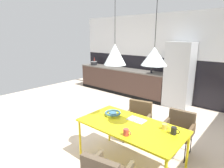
# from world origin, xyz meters

# --- Properties ---
(ground_plane) EXTENTS (8.96, 8.96, 0.00)m
(ground_plane) POSITION_xyz_m (0.00, 0.00, 0.00)
(ground_plane) COLOR beige
(back_wall_splashback_dark) EXTENTS (6.89, 0.12, 1.36)m
(back_wall_splashback_dark) POSITION_xyz_m (0.00, 2.89, 0.68)
(back_wall_splashback_dark) COLOR black
(back_wall_splashback_dark) RESTS_ON ground
(back_wall_panel_upper) EXTENTS (6.89, 0.12, 1.36)m
(back_wall_panel_upper) POSITION_xyz_m (0.00, 2.89, 2.04)
(back_wall_panel_upper) COLOR silver
(back_wall_panel_upper) RESTS_ON back_wall_splashback_dark
(kitchen_counter) EXTENTS (3.53, 0.63, 0.90)m
(kitchen_counter) POSITION_xyz_m (-1.54, 2.52, 0.45)
(kitchen_counter) COLOR #432F28
(kitchen_counter) RESTS_ON ground
(refrigerator_column) EXTENTS (0.71, 0.60, 1.87)m
(refrigerator_column) POSITION_xyz_m (0.58, 2.53, 0.94)
(refrigerator_column) COLOR #ADAFB2
(refrigerator_column) RESTS_ON ground
(dining_table) EXTENTS (1.59, 0.82, 0.72)m
(dining_table) POSITION_xyz_m (1.09, -0.62, 0.68)
(dining_table) COLOR yellow
(dining_table) RESTS_ON ground
(armchair_by_stool) EXTENTS (0.57, 0.57, 0.78)m
(armchair_by_stool) POSITION_xyz_m (0.73, 0.17, 0.49)
(armchair_by_stool) COLOR brown
(armchair_by_stool) RESTS_ON ground
(armchair_far_side) EXTENTS (0.52, 0.50, 0.74)m
(armchair_far_side) POSITION_xyz_m (1.51, 0.28, 0.48)
(armchair_far_side) COLOR brown
(armchair_far_side) RESTS_ON ground
(fruit_bowl) EXTENTS (0.28, 0.28, 0.06)m
(fruit_bowl) POSITION_xyz_m (0.66, -0.52, 0.76)
(fruit_bowl) COLOR #33607F
(fruit_bowl) RESTS_ON dining_table
(open_book) EXTENTS (0.29, 0.18, 0.02)m
(open_book) POSITION_xyz_m (1.07, -0.42, 0.73)
(open_book) COLOR white
(open_book) RESTS_ON dining_table
(mug_tall_blue) EXTENTS (0.12, 0.08, 0.08)m
(mug_tall_blue) POSITION_xyz_m (1.54, -0.41, 0.76)
(mug_tall_blue) COLOR gold
(mug_tall_blue) RESTS_ON dining_table
(mug_white_ceramic) EXTENTS (0.12, 0.08, 0.10)m
(mug_white_ceramic) POSITION_xyz_m (1.23, -0.92, 0.77)
(mug_white_ceramic) COLOR #B23D33
(mug_white_ceramic) RESTS_ON dining_table
(mug_dark_espresso) EXTENTS (0.12, 0.08, 0.10)m
(mug_dark_espresso) POSITION_xyz_m (1.70, -0.46, 0.78)
(mug_dark_espresso) COLOR black
(mug_dark_espresso) RESTS_ON dining_table
(cooking_pot) EXTENTS (0.25, 0.25, 0.17)m
(cooking_pot) POSITION_xyz_m (-2.81, 2.42, 0.98)
(cooking_pot) COLOR black
(cooking_pot) RESTS_ON kitchen_counter
(bottle_vinegar_dark) EXTENTS (0.06, 0.06, 0.29)m
(bottle_vinegar_dark) POSITION_xyz_m (-2.99, 2.61, 1.02)
(bottle_vinegar_dark) COLOR maroon
(bottle_vinegar_dark) RESTS_ON kitchen_counter
(bottle_wine_green) EXTENTS (0.07, 0.07, 0.27)m
(bottle_wine_green) POSITION_xyz_m (-2.31, 2.63, 1.01)
(bottle_wine_green) COLOR tan
(bottle_wine_green) RESTS_ON kitchen_counter
(bottle_oil_tall) EXTENTS (0.07, 0.07, 0.32)m
(bottle_oil_tall) POSITION_xyz_m (-0.27, 2.43, 1.03)
(bottle_oil_tall) COLOR black
(bottle_oil_tall) RESTS_ON kitchen_counter
(pendant_lamp_over_table_near) EXTENTS (0.34, 0.34, 1.06)m
(pendant_lamp_over_table_near) POSITION_xyz_m (0.77, -0.61, 1.76)
(pendant_lamp_over_table_near) COLOR black
(pendant_lamp_over_table_far) EXTENTS (0.34, 0.34, 1.01)m
(pendant_lamp_over_table_far) POSITION_xyz_m (1.41, -0.58, 1.78)
(pendant_lamp_over_table_far) COLOR black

